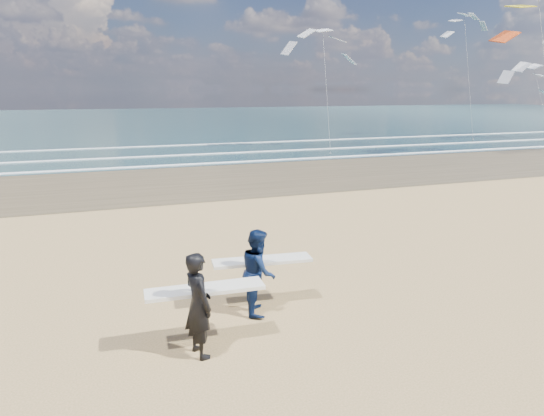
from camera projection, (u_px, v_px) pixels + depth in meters
name	position (u px, v px, depth m)	size (l,w,h in m)	color
wet_sand_strip	(458.00, 162.00, 32.25)	(220.00, 12.00, 0.01)	#4F422A
ocean	(239.00, 118.00, 81.69)	(220.00, 100.00, 0.02)	#1B383B
foam_breakers	(378.00, 146.00, 41.48)	(220.00, 11.70, 0.05)	white
surfer_near	(199.00, 303.00, 8.68)	(2.22, 1.07, 1.96)	black
surfer_far	(259.00, 271.00, 10.40)	(2.24, 1.25, 1.86)	#0B1C42
kite_0	(543.00, 44.00, 32.63)	(7.61, 4.94, 12.66)	slate
kite_1	(325.00, 72.00, 37.62)	(6.34, 4.80, 10.51)	slate
kite_5	(468.00, 66.00, 47.39)	(5.28, 4.68, 12.99)	slate
kite_7	(539.00, 89.00, 45.78)	(6.66, 4.83, 8.17)	slate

